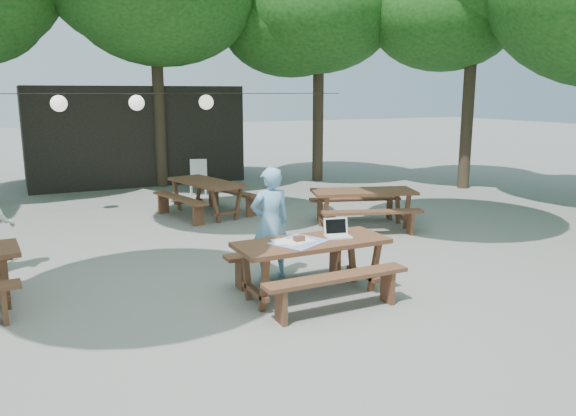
{
  "coord_description": "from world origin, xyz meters",
  "views": [
    {
      "loc": [
        -2.73,
        -6.78,
        2.64
      ],
      "look_at": [
        0.64,
        0.09,
        1.05
      ],
      "focal_mm": 35.0,
      "sensor_mm": 36.0,
      "label": 1
    }
  ],
  "objects": [
    {
      "name": "pavilion",
      "position": [
        0.5,
        10.5,
        1.4
      ],
      "size": [
        6.0,
        3.0,
        2.8
      ],
      "primitive_type": "cube",
      "color": "black",
      "rests_on": "ground"
    },
    {
      "name": "woman",
      "position": [
        0.46,
        0.3,
        0.81
      ],
      "size": [
        0.61,
        0.41,
        1.61
      ],
      "primitive_type": "imported",
      "rotation": [
        0.0,
        0.0,
        3.09
      ],
      "color": "#7FBAE9",
      "rests_on": "ground"
    },
    {
      "name": "picnic_table_ne",
      "position": [
        3.36,
        2.29,
        0.39
      ],
      "size": [
        2.3,
        2.1,
        0.75
      ],
      "rotation": [
        0.0,
        0.0,
        -0.32
      ],
      "color": "#56361E",
      "rests_on": "ground"
    },
    {
      "name": "ground",
      "position": [
        0.0,
        0.0,
        0.0
      ],
      "size": [
        80.0,
        80.0,
        0.0
      ],
      "primitive_type": "plane",
      "color": "slate",
      "rests_on": "ground"
    },
    {
      "name": "main_picnic_table",
      "position": [
        0.64,
        -0.61,
        0.39
      ],
      "size": [
        2.0,
        1.58,
        0.75
      ],
      "color": "#56361E",
      "rests_on": "ground"
    },
    {
      "name": "picnic_table_far_e",
      "position": [
        0.94,
        4.75,
        0.39
      ],
      "size": [
        1.98,
        2.22,
        0.75
      ],
      "rotation": [
        0.0,
        0.0,
        1.81
      ],
      "color": "#56361E",
      "rests_on": "ground"
    },
    {
      "name": "paper_lanterns",
      "position": [
        -0.19,
        6.0,
        2.4
      ],
      "size": [
        9.0,
        0.34,
        0.38
      ],
      "color": "black",
      "rests_on": "ground"
    },
    {
      "name": "tabletop_clutter",
      "position": [
        0.44,
        -0.6,
        0.76
      ],
      "size": [
        0.83,
        0.79,
        0.08
      ],
      "color": "#334AAE",
      "rests_on": "main_picnic_table"
    },
    {
      "name": "plastic_chair",
      "position": [
        1.55,
        7.32,
        0.26
      ],
      "size": [
        0.57,
        0.57,
        0.9
      ],
      "rotation": [
        0.0,
        0.0,
        -0.37
      ],
      "color": "silver",
      "rests_on": "ground"
    },
    {
      "name": "laptop",
      "position": [
        1.04,
        -0.57,
        0.81
      ],
      "size": [
        0.38,
        0.33,
        0.24
      ],
      "rotation": [
        0.0,
        0.0,
        -0.22
      ],
      "color": "white",
      "rests_on": "main_picnic_table"
    }
  ]
}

